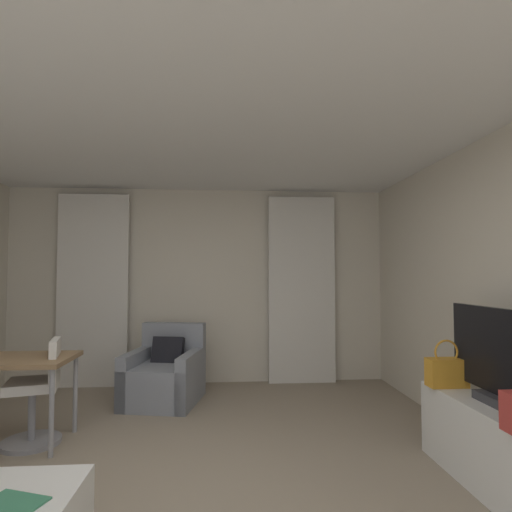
% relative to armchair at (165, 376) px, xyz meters
% --- Properties ---
extents(ground_plane, '(12.00, 12.00, 0.00)m').
position_rel_armchair_xyz_m(ground_plane, '(0.34, -2.17, -0.29)').
color(ground_plane, gray).
extents(wall_window, '(5.12, 0.06, 2.60)m').
position_rel_armchair_xyz_m(wall_window, '(0.34, 0.86, 1.01)').
color(wall_window, beige).
rests_on(wall_window, ground).
extents(ceiling, '(5.12, 6.12, 0.06)m').
position_rel_armchair_xyz_m(ceiling, '(0.34, -2.17, 2.34)').
color(ceiling, white).
rests_on(ceiling, wall_left).
extents(curtain_left_panel, '(0.90, 0.06, 2.50)m').
position_rel_armchair_xyz_m(curtain_left_panel, '(-1.03, 0.73, 0.96)').
color(curtain_left_panel, silver).
rests_on(curtain_left_panel, ground).
extents(curtain_right_panel, '(0.90, 0.06, 2.50)m').
position_rel_armchair_xyz_m(curtain_right_panel, '(1.72, 0.73, 0.96)').
color(curtain_right_panel, silver).
rests_on(curtain_right_panel, ground).
extents(armchair, '(0.91, 0.99, 0.86)m').
position_rel_armchair_xyz_m(armchair, '(0.00, 0.00, 0.00)').
color(armchair, gray).
rests_on(armchair, ground).
extents(desk_chair, '(0.49, 0.49, 0.88)m').
position_rel_armchair_xyz_m(desk_chair, '(-0.93, -1.11, 0.11)').
color(desk_chair, gray).
rests_on(desk_chair, ground).
extents(magazine_open, '(0.33, 0.28, 0.01)m').
position_rel_armchair_xyz_m(magazine_open, '(-0.32, -2.80, 0.08)').
color(magazine_open, '#387F5B').
rests_on(magazine_open, coffee_table).
extents(tv_console, '(0.49, 1.31, 0.56)m').
position_rel_armchair_xyz_m(tv_console, '(2.54, -2.15, -0.00)').
color(tv_console, white).
rests_on(tv_console, ground).
extents(tv_flatscreen, '(0.20, 1.08, 0.65)m').
position_rel_armchair_xyz_m(tv_flatscreen, '(2.54, -2.15, 0.59)').
color(tv_flatscreen, '#333338').
rests_on(tv_flatscreen, tv_console).
extents(handbag_primary, '(0.30, 0.14, 0.37)m').
position_rel_armchair_xyz_m(handbag_primary, '(2.42, -1.68, 0.40)').
color(handbag_primary, orange).
rests_on(handbag_primary, tv_console).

